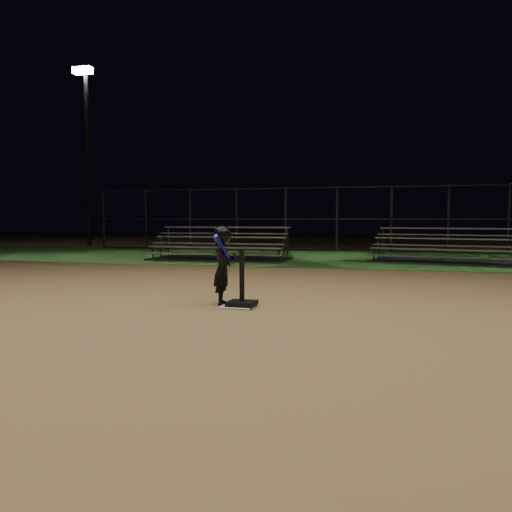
{
  "coord_description": "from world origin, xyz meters",
  "views": [
    {
      "loc": [
        2.08,
        -6.8,
        1.21
      ],
      "look_at": [
        0.0,
        1.0,
        0.65
      ],
      "focal_mm": 36.16,
      "sensor_mm": 36.0,
      "label": 1
    }
  ],
  "objects_px": {
    "child_batter": "(222,263)",
    "light_pole_left": "(87,141)",
    "batting_tee": "(242,295)",
    "bleacher_left": "(220,253)",
    "home_plate": "(238,306)",
    "bleacher_right": "(446,256)"
  },
  "relations": [
    {
      "from": "home_plate",
      "to": "child_batter",
      "type": "distance_m",
      "value": 0.68
    },
    {
      "from": "bleacher_left",
      "to": "bleacher_right",
      "type": "distance_m",
      "value": 6.59
    },
    {
      "from": "bleacher_right",
      "to": "home_plate",
      "type": "bearing_deg",
      "value": -99.51
    },
    {
      "from": "batting_tee",
      "to": "light_pole_left",
      "type": "bearing_deg",
      "value": 128.96
    },
    {
      "from": "bleacher_right",
      "to": "bleacher_left",
      "type": "bearing_deg",
      "value": -162.24
    },
    {
      "from": "home_plate",
      "to": "batting_tee",
      "type": "distance_m",
      "value": 0.17
    },
    {
      "from": "batting_tee",
      "to": "bleacher_left",
      "type": "relative_size",
      "value": 0.19
    },
    {
      "from": "home_plate",
      "to": "batting_tee",
      "type": "bearing_deg",
      "value": 34.08
    },
    {
      "from": "batting_tee",
      "to": "bleacher_left",
      "type": "bearing_deg",
      "value": 110.96
    },
    {
      "from": "child_batter",
      "to": "bleacher_right",
      "type": "bearing_deg",
      "value": -38.7
    },
    {
      "from": "child_batter",
      "to": "bleacher_left",
      "type": "height_order",
      "value": "child_batter"
    },
    {
      "from": "light_pole_left",
      "to": "batting_tee",
      "type": "bearing_deg",
      "value": -51.04
    },
    {
      "from": "light_pole_left",
      "to": "home_plate",
      "type": "bearing_deg",
      "value": -51.23
    },
    {
      "from": "light_pole_left",
      "to": "bleacher_left",
      "type": "bearing_deg",
      "value": -37.49
    },
    {
      "from": "home_plate",
      "to": "light_pole_left",
      "type": "height_order",
      "value": "light_pole_left"
    },
    {
      "from": "child_batter",
      "to": "bleacher_left",
      "type": "relative_size",
      "value": 0.28
    },
    {
      "from": "light_pole_left",
      "to": "bleacher_right",
      "type": "bearing_deg",
      "value": -22.14
    },
    {
      "from": "batting_tee",
      "to": "child_batter",
      "type": "relative_size",
      "value": 0.7
    },
    {
      "from": "home_plate",
      "to": "light_pole_left",
      "type": "xyz_separation_m",
      "value": [
        -12.0,
        14.94,
        4.93
      ]
    },
    {
      "from": "home_plate",
      "to": "bleacher_left",
      "type": "xyz_separation_m",
      "value": [
        -3.02,
        8.05,
        0.2
      ]
    },
    {
      "from": "child_batter",
      "to": "light_pole_left",
      "type": "relative_size",
      "value": 0.14
    },
    {
      "from": "bleacher_right",
      "to": "light_pole_left",
      "type": "height_order",
      "value": "light_pole_left"
    }
  ]
}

